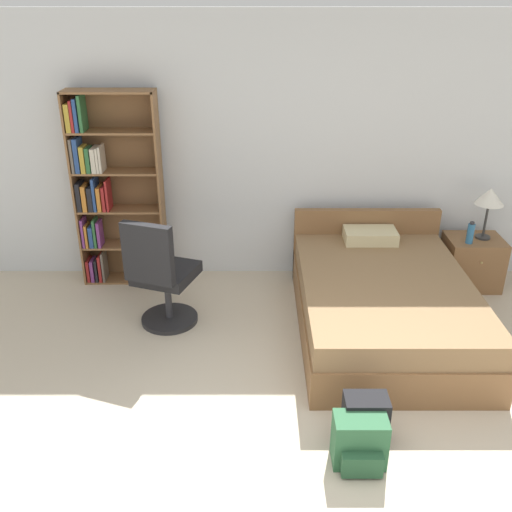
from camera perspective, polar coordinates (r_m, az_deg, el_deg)
The scene contains 9 objects.
wall_back at distance 5.69m, azimuth 3.94°, elevation 10.41°, with size 9.00×0.06×2.60m.
bookshelf at distance 5.76m, azimuth -14.84°, elevation 6.40°, with size 0.84×0.26×1.92m.
bed at distance 5.12m, azimuth 12.28°, elevation -4.43°, with size 1.44×2.09×0.77m.
office_chair at distance 4.98m, azimuth -9.71°, elevation -2.10°, with size 0.62×0.68×1.05m.
nightstand at distance 6.11m, azimuth 20.52°, elevation -0.53°, with size 0.54×0.45×0.52m.
table_lamp at distance 5.91m, azimuth 22.09°, elevation 5.43°, with size 0.28×0.28×0.51m.
water_bottle at distance 5.84m, azimuth 20.41°, elevation 2.19°, with size 0.07×0.07×0.22m.
backpack_black at distance 3.95m, azimuth 10.64°, elevation -16.05°, with size 0.29×0.26×0.37m.
backpack_green at distance 3.83m, azimuth 10.12°, elevation -17.86°, with size 0.34×0.27×0.34m.
Camera 1 is at (-0.41, -2.25, 2.76)m, focal length 40.00 mm.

